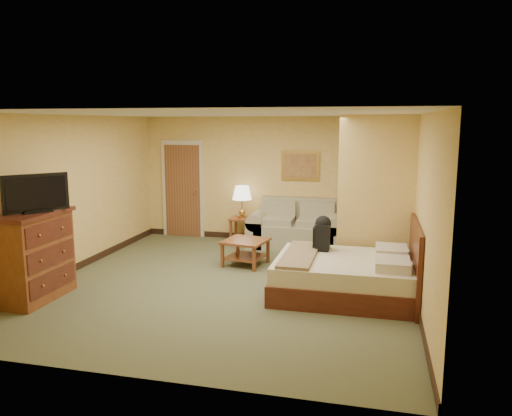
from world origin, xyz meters
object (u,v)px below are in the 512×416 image
(dresser, at_px, (34,256))
(bed, at_px, (349,275))
(coffee_table, at_px, (246,247))
(loveseat, at_px, (296,231))

(dresser, relative_size, bed, 0.63)
(coffee_table, bearing_deg, bed, -32.09)
(coffee_table, bearing_deg, loveseat, 66.48)
(loveseat, xyz_separation_m, dresser, (-3.10, -3.87, 0.32))
(loveseat, distance_m, coffee_table, 1.65)
(bed, bearing_deg, dresser, -164.46)
(loveseat, bearing_deg, dresser, -128.66)
(coffee_table, bearing_deg, dresser, -135.97)
(loveseat, height_order, coffee_table, loveseat)
(coffee_table, height_order, bed, bed)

